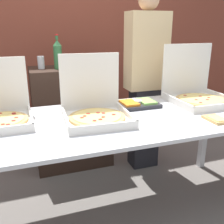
# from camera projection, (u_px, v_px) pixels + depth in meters

# --- Properties ---
(ground_plane) EXTENTS (16.00, 16.00, 0.00)m
(ground_plane) POSITION_uv_depth(u_px,v_px,m) (112.00, 215.00, 2.15)
(ground_plane) COLOR slate
(brick_wall_behind) EXTENTS (10.00, 0.06, 2.80)m
(brick_wall_behind) POSITION_uv_depth(u_px,v_px,m) (67.00, 32.00, 3.24)
(brick_wall_behind) COLOR brown
(brick_wall_behind) RESTS_ON ground_plane
(buffet_table) EXTENTS (2.47, 0.95, 0.84)m
(buffet_table) POSITION_uv_depth(u_px,v_px,m) (112.00, 129.00, 1.91)
(buffet_table) COLOR silver
(buffet_table) RESTS_ON ground_plane
(pizza_box_far_right) EXTENTS (0.48, 0.49, 0.45)m
(pizza_box_far_right) POSITION_uv_depth(u_px,v_px,m) (95.00, 108.00, 1.87)
(pizza_box_far_right) COLOR silver
(pizza_box_far_right) RESTS_ON buffet_table
(pizza_box_near_left) EXTENTS (0.50, 0.51, 0.49)m
(pizza_box_near_left) POSITION_uv_depth(u_px,v_px,m) (197.00, 92.00, 2.30)
(pizza_box_near_left) COLOR silver
(pizza_box_near_left) RESTS_ON buffet_table
(paper_plate_front_right) EXTENTS (0.23, 0.23, 0.03)m
(paper_plate_front_right) POSITION_uv_depth(u_px,v_px,m) (216.00, 120.00, 1.83)
(paper_plate_front_right) COLOR white
(paper_plate_front_right) RESTS_ON buffet_table
(veggie_tray) EXTENTS (0.34, 0.22, 0.05)m
(veggie_tray) POSITION_uv_depth(u_px,v_px,m) (138.00, 104.00, 2.16)
(veggie_tray) COLOR #28282D
(veggie_tray) RESTS_ON buffet_table
(sideboard_podium) EXTENTS (0.80, 0.46, 1.07)m
(sideboard_podium) POSITION_uv_depth(u_px,v_px,m) (72.00, 117.00, 2.82)
(sideboard_podium) COLOR black
(sideboard_podium) RESTS_ON ground_plane
(soda_bottle) EXTENTS (0.08, 0.08, 0.33)m
(soda_bottle) POSITION_uv_depth(u_px,v_px,m) (58.00, 54.00, 2.52)
(soda_bottle) COLOR #2D6638
(soda_bottle) RESTS_ON sideboard_podium
(soda_can_silver) EXTENTS (0.07, 0.07, 0.12)m
(soda_can_silver) POSITION_uv_depth(u_px,v_px,m) (41.00, 62.00, 2.55)
(soda_can_silver) COLOR silver
(soda_can_silver) RESTS_ON sideboard_podium
(person_guest_plaid) EXTENTS (0.40, 0.22, 1.80)m
(person_guest_plaid) POSITION_uv_depth(u_px,v_px,m) (145.00, 81.00, 2.66)
(person_guest_plaid) COLOR black
(person_guest_plaid) RESTS_ON ground_plane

